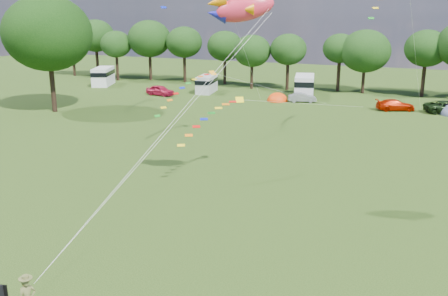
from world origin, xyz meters
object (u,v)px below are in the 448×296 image
at_px(campervan_a, 103,76).
at_px(tent_orange, 277,101).
at_px(campervan_b, 207,84).
at_px(car_d, 447,107).
at_px(car_c, 395,105).
at_px(car_b, 302,98).
at_px(big_tree, 48,33).
at_px(campervan_c, 304,85).
at_px(car_a, 160,90).
at_px(fish_kite, 240,8).

relative_size(campervan_a, tent_orange, 2.02).
bearing_deg(campervan_b, car_d, -103.82).
bearing_deg(car_c, campervan_b, 60.29).
height_order(car_b, campervan_b, campervan_b).
xyz_separation_m(big_tree, campervan_b, (10.84, 19.42, -7.71)).
bearing_deg(campervan_c, campervan_a, 80.64).
relative_size(car_b, car_d, 0.65).
xyz_separation_m(campervan_a, campervan_c, (31.86, 1.73, 0.09)).
relative_size(car_a, campervan_b, 0.82).
bearing_deg(campervan_a, fish_kite, -156.70).
bearing_deg(car_b, campervan_b, 63.25).
xyz_separation_m(car_c, fish_kite, (-6.60, -35.07, 11.17)).
bearing_deg(car_b, campervan_c, -7.88).
height_order(car_a, car_c, car_a).
height_order(campervan_b, fish_kite, fish_kite).
bearing_deg(big_tree, campervan_b, 60.84).
height_order(big_tree, car_d, big_tree).
bearing_deg(car_a, fish_kite, -133.68).
xyz_separation_m(car_c, campervan_b, (-26.21, 3.17, 0.65)).
relative_size(car_b, car_c, 0.77).
relative_size(car_a, car_d, 0.82).
height_order(campervan_a, fish_kite, fish_kite).
relative_size(big_tree, car_d, 2.55).
xyz_separation_m(car_a, car_b, (19.59, 2.63, -0.12)).
distance_m(big_tree, campervan_b, 23.54).
height_order(car_b, campervan_a, campervan_a).
bearing_deg(car_b, tent_orange, 79.01).
bearing_deg(car_c, car_a, 70.08).
bearing_deg(tent_orange, car_d, 0.23).
distance_m(big_tree, car_a, 17.85).
xyz_separation_m(big_tree, campervan_a, (-7.15, 19.56, -7.53)).
relative_size(big_tree, car_c, 3.05).
relative_size(big_tree, fish_kite, 3.25).
bearing_deg(campervan_c, big_tree, 118.28).
bearing_deg(fish_kite, car_a, 107.59).
distance_m(campervan_b, tent_orange, 11.74).
distance_m(car_a, campervan_c, 19.99).
relative_size(big_tree, car_a, 3.10).
height_order(campervan_a, campervan_b, campervan_a).
height_order(car_d, fish_kite, fish_kite).
height_order(car_a, car_b, car_a).
xyz_separation_m(tent_orange, fish_kite, (8.21, -35.69, 11.80)).
bearing_deg(car_b, car_d, -109.65).
height_order(big_tree, campervan_c, big_tree).
height_order(campervan_a, campervan_c, campervan_c).
height_order(big_tree, car_a, big_tree).
height_order(campervan_a, tent_orange, campervan_a).
distance_m(campervan_b, campervan_c, 14.00).
bearing_deg(campervan_c, car_d, -116.01).
height_order(campervan_c, tent_orange, campervan_c).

